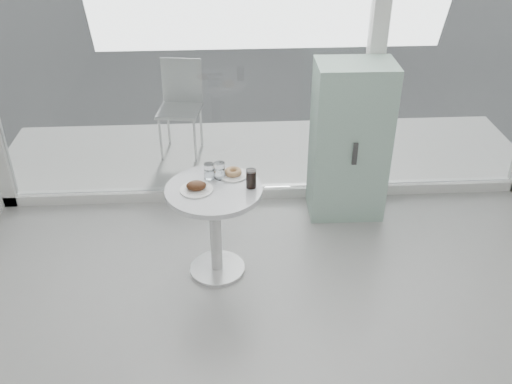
{
  "coord_description": "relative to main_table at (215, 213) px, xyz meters",
  "views": [
    {
      "loc": [
        -0.4,
        -1.68,
        2.95
      ],
      "look_at": [
        -0.2,
        1.7,
        0.85
      ],
      "focal_mm": 40.0,
      "sensor_mm": 36.0,
      "label": 1
    }
  ],
  "objects": [
    {
      "name": "mint_cabinet",
      "position": [
        1.18,
        0.81,
        0.16
      ],
      "size": [
        0.66,
        0.46,
        1.42
      ],
      "rotation": [
        0.0,
        0.0,
        -0.02
      ],
      "color": "#88AD9A",
      "rests_on": "ground"
    },
    {
      "name": "room_shell",
      "position": [
        0.5,
        -2.46,
        1.36
      ],
      "size": [
        6.0,
        6.0,
        6.0
      ],
      "color": "silver",
      "rests_on": "ground"
    },
    {
      "name": "patio_chair",
      "position": [
        -0.36,
        2.04,
        0.06
      ],
      "size": [
        0.49,
        0.49,
        0.99
      ],
      "rotation": [
        0.0,
        0.0,
        -0.15
      ],
      "color": "silver",
      "rests_on": "patio_deck"
    },
    {
      "name": "water_tumbler_a",
      "position": [
        -0.03,
        0.14,
        0.27
      ],
      "size": [
        0.08,
        0.08,
        0.12
      ],
      "color": "white",
      "rests_on": "main_table"
    },
    {
      "name": "water_tumbler_b",
      "position": [
        0.05,
        0.14,
        0.28
      ],
      "size": [
        0.08,
        0.08,
        0.13
      ],
      "color": "white",
      "rests_on": "main_table"
    },
    {
      "name": "main_table",
      "position": [
        0.0,
        0.0,
        0.0
      ],
      "size": [
        0.72,
        0.72,
        0.77
      ],
      "color": "silver",
      "rests_on": "ground"
    },
    {
      "name": "plate_donut",
      "position": [
        0.15,
        0.18,
        0.24
      ],
      "size": [
        0.23,
        0.23,
        0.05
      ],
      "color": "white",
      "rests_on": "main_table"
    },
    {
      "name": "storefront",
      "position": [
        0.57,
        1.1,
        1.16
      ],
      "size": [
        5.0,
        0.14,
        3.0
      ],
      "color": "white",
      "rests_on": "ground"
    },
    {
      "name": "plate_fritter",
      "position": [
        -0.12,
        -0.02,
        0.25
      ],
      "size": [
        0.24,
        0.24,
        0.07
      ],
      "color": "white",
      "rests_on": "main_table"
    },
    {
      "name": "patio_deck",
      "position": [
        0.5,
        1.9,
        -0.53
      ],
      "size": [
        5.6,
        1.6,
        0.05
      ],
      "primitive_type": "cube",
      "color": "silver",
      "rests_on": "ground"
    },
    {
      "name": "cola_glass",
      "position": [
        0.28,
        -0.0,
        0.29
      ],
      "size": [
        0.08,
        0.08,
        0.14
      ],
      "color": "white",
      "rests_on": "main_table"
    }
  ]
}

